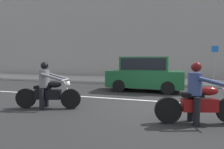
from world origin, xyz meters
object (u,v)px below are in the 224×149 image
object	(u,v)px
motorcycle_with_rider_gray	(48,90)
parked_hatchback_forest_green	(145,73)
motorcycle_with_rider_denim_blue	(199,99)
street_sign_post	(215,60)

from	to	relation	value
motorcycle_with_rider_gray	parked_hatchback_forest_green	bearing A→B (deg)	61.98
motorcycle_with_rider_denim_blue	motorcycle_with_rider_gray	world-z (taller)	motorcycle_with_rider_denim_blue
motorcycle_with_rider_gray	street_sign_post	size ratio (longest dim) A/B	0.84
motorcycle_with_rider_denim_blue	street_sign_post	distance (m)	10.42
motorcycle_with_rider_denim_blue	street_sign_post	world-z (taller)	street_sign_post
motorcycle_with_rider_denim_blue	street_sign_post	bearing A→B (deg)	78.41
motorcycle_with_rider_denim_blue	motorcycle_with_rider_gray	distance (m)	4.62
motorcycle_with_rider_denim_blue	motorcycle_with_rider_gray	xyz separation A→B (m)	(-4.62, 0.13, -0.00)
street_sign_post	parked_hatchback_forest_green	bearing A→B (deg)	-128.32
motorcycle_with_rider_denim_blue	parked_hatchback_forest_green	distance (m)	5.31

